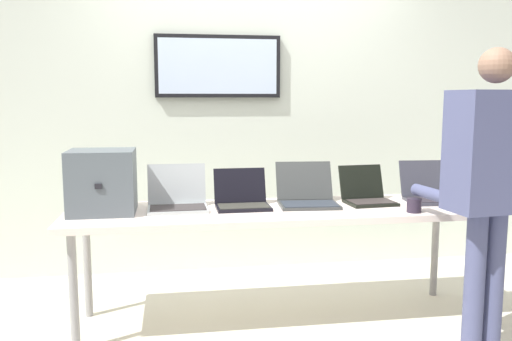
% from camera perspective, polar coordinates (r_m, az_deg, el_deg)
% --- Properties ---
extents(ground, '(8.00, 8.00, 0.04)m').
position_cam_1_polar(ground, '(3.58, 2.26, -15.94)').
color(ground, beige).
extents(back_wall, '(8.00, 0.11, 2.52)m').
position_cam_1_polar(back_wall, '(4.40, -0.63, 5.81)').
color(back_wall, silver).
rests_on(back_wall, ground).
extents(workbench, '(2.62, 0.70, 0.73)m').
position_cam_1_polar(workbench, '(3.36, 2.32, -4.91)').
color(workbench, silver).
rests_on(workbench, ground).
extents(equipment_box, '(0.39, 0.36, 0.38)m').
position_cam_1_polar(equipment_box, '(3.31, -16.15, -1.15)').
color(equipment_box, '#525B62').
rests_on(equipment_box, workbench).
extents(laptop_station_0, '(0.37, 0.32, 0.27)m').
position_cam_1_polar(laptop_station_0, '(3.36, -8.42, -3.04)').
color(laptop_station_0, '#ADB5B6').
rests_on(laptop_station_0, workbench).
extents(laptop_station_1, '(0.34, 0.31, 0.23)m').
position_cam_1_polar(laptop_station_1, '(3.37, -1.53, -3.04)').
color(laptop_station_1, black).
rests_on(laptop_station_1, workbench).
extents(laptop_station_2, '(0.40, 0.41, 0.26)m').
position_cam_1_polar(laptop_station_2, '(3.47, 5.49, -2.67)').
color(laptop_station_2, '#383A39').
rests_on(laptop_station_2, workbench).
extents(laptop_station_3, '(0.33, 0.33, 0.24)m').
position_cam_1_polar(laptop_station_3, '(3.59, 11.80, -2.53)').
color(laptop_station_3, black).
rests_on(laptop_station_3, workbench).
extents(laptop_station_4, '(0.38, 0.36, 0.26)m').
position_cam_1_polar(laptop_station_4, '(3.77, 18.32, -2.20)').
color(laptop_station_4, '#353640').
rests_on(laptop_station_4, workbench).
extents(person, '(0.48, 0.62, 1.68)m').
position_cam_1_polar(person, '(3.12, 23.74, -0.26)').
color(person, '#474C72').
rests_on(person, ground).
extents(coffee_mug, '(0.09, 0.09, 0.08)m').
position_cam_1_polar(coffee_mug, '(3.36, 16.59, -3.61)').
color(coffee_mug, '#29202F').
rests_on(coffee_mug, workbench).
extents(paper_sheet, '(0.27, 0.34, 0.00)m').
position_cam_1_polar(paper_sheet, '(3.68, 23.27, -3.60)').
color(paper_sheet, white).
rests_on(paper_sheet, workbench).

